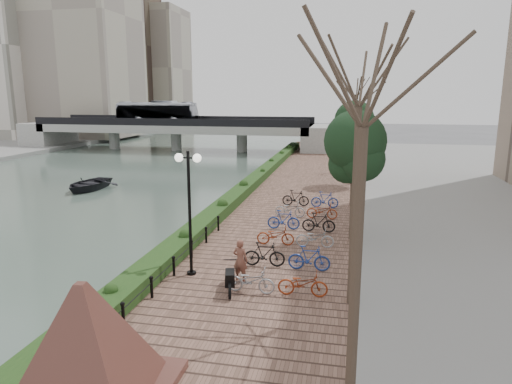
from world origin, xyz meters
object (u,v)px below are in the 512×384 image
(granite_monument, at_px, (85,343))
(boat, at_px, (88,184))
(motorcycle, at_px, (230,278))
(lamppost, at_px, (189,187))
(pedestrian, at_px, (240,260))

(granite_monument, bearing_deg, boat, 121.67)
(granite_monument, distance_m, motorcycle, 6.63)
(granite_monument, height_order, boat, granite_monument)
(motorcycle, bearing_deg, boat, 118.87)
(granite_monument, bearing_deg, motorcycle, 76.05)
(lamppost, height_order, motorcycle, lamppost)
(motorcycle, distance_m, pedestrian, 1.02)
(granite_monument, xyz_separation_m, pedestrian, (1.73, 7.32, -0.64))
(lamppost, height_order, pedestrian, lamppost)
(boat, bearing_deg, granite_monument, -54.14)
(motorcycle, bearing_deg, pedestrian, 66.91)
(granite_monument, bearing_deg, pedestrian, 76.74)
(boat, bearing_deg, motorcycle, -42.47)
(granite_monument, xyz_separation_m, lamppost, (-0.27, 7.54, 2.01))
(motorcycle, xyz_separation_m, boat, (-15.90, 16.85, -0.48))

